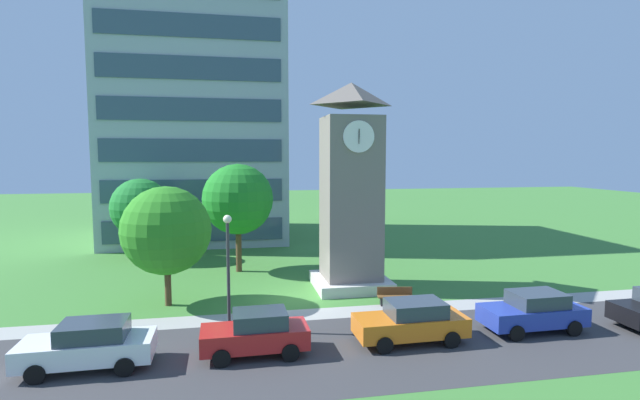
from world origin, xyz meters
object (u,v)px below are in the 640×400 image
(parked_car_orange, at_px, (411,321))
(parked_car_blue, at_px, (533,311))
(clock_tower, at_px, (351,197))
(park_bench, at_px, (395,296))
(street_lamp, at_px, (228,258))
(tree_streetside, at_px, (140,208))
(tree_by_building, at_px, (238,199))
(parked_car_red, at_px, (256,333))
(tree_near_tower, at_px, (166,230))
(parked_car_white, at_px, (89,345))

(parked_car_orange, bearing_deg, parked_car_blue, 2.13)
(clock_tower, relative_size, park_bench, 6.27)
(clock_tower, xyz_separation_m, street_lamp, (-6.85, -5.73, -2.03))
(park_bench, relative_size, tree_streetside, 0.31)
(tree_by_building, height_order, parked_car_red, tree_by_building)
(park_bench, distance_m, parked_car_red, 8.73)
(tree_by_building, distance_m, parked_car_red, 13.93)
(parked_car_red, bearing_deg, clock_tower, 55.09)
(tree_streetside, xyz_separation_m, parked_car_red, (7.28, -17.91, -3.00))
(street_lamp, distance_m, parked_car_red, 3.67)
(park_bench, relative_size, parked_car_red, 0.46)
(tree_streetside, distance_m, parked_car_orange, 22.59)
(parked_car_red, xyz_separation_m, parked_car_orange, (6.27, 0.09, 0.00))
(street_lamp, bearing_deg, tree_near_tower, 125.85)
(tree_near_tower, distance_m, parked_car_red, 8.50)
(parked_car_red, relative_size, parked_car_blue, 0.93)
(tree_near_tower, height_order, parked_car_orange, tree_near_tower)
(tree_streetside, relative_size, parked_car_orange, 1.32)
(park_bench, relative_size, parked_car_orange, 0.41)
(clock_tower, bearing_deg, parked_car_blue, -52.89)
(parked_car_white, relative_size, parked_car_orange, 1.00)
(park_bench, bearing_deg, parked_car_red, -146.53)
(clock_tower, distance_m, tree_by_building, 8.03)
(tree_by_building, relative_size, tree_near_tower, 1.16)
(tree_by_building, relative_size, parked_car_blue, 1.61)
(tree_by_building, distance_m, parked_car_white, 15.01)
(clock_tower, xyz_separation_m, parked_car_orange, (0.44, -8.27, -4.38))
(clock_tower, height_order, street_lamp, clock_tower)
(parked_car_red, bearing_deg, tree_streetside, 112.11)
(clock_tower, height_order, tree_by_building, clock_tower)
(tree_near_tower, bearing_deg, parked_car_white, -104.79)
(tree_by_building, bearing_deg, parked_car_red, -88.16)
(park_bench, distance_m, parked_car_blue, 6.49)
(parked_car_white, bearing_deg, tree_streetside, 94.40)
(street_lamp, xyz_separation_m, parked_car_red, (1.02, -2.63, -2.35))
(street_lamp, relative_size, parked_car_white, 1.12)
(clock_tower, relative_size, tree_near_tower, 1.92)
(parked_car_white, bearing_deg, parked_car_red, 0.65)
(street_lamp, bearing_deg, parked_car_orange, -19.18)
(clock_tower, height_order, parked_car_blue, clock_tower)
(clock_tower, bearing_deg, parked_car_white, -144.30)
(street_lamp, distance_m, parked_car_blue, 13.36)
(parked_car_orange, bearing_deg, parked_car_red, -179.18)
(clock_tower, relative_size, parked_car_red, 2.86)
(clock_tower, bearing_deg, tree_by_building, 141.34)
(street_lamp, xyz_separation_m, tree_near_tower, (-3.05, 4.22, 0.63))
(parked_car_orange, bearing_deg, street_lamp, 160.82)
(tree_by_building, relative_size, parked_car_red, 1.74)
(parked_car_orange, bearing_deg, tree_by_building, 116.78)
(street_lamp, bearing_deg, clock_tower, 39.91)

